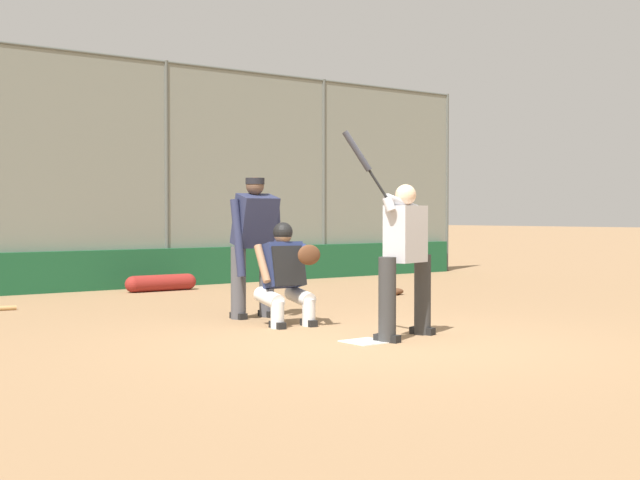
% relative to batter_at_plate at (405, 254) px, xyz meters
% --- Properties ---
extents(ground_plane, '(160.00, 160.00, 0.00)m').
position_rel_batter_at_plate_xyz_m(ground_plane, '(0.52, -0.03, -0.91)').
color(ground_plane, '#93704C').
extents(home_plate_marker, '(0.43, 0.43, 0.01)m').
position_rel_batter_at_plate_xyz_m(home_plate_marker, '(0.52, -0.03, -0.90)').
color(home_plate_marker, white).
rests_on(home_plate_marker, ground_plane).
extents(backstop_fence, '(18.83, 0.08, 4.23)m').
position_rel_batter_at_plate_xyz_m(backstop_fence, '(0.52, -7.93, 1.29)').
color(backstop_fence, '#515651').
rests_on(backstop_fence, ground_plane).
extents(padding_wall, '(18.37, 0.18, 0.71)m').
position_rel_batter_at_plate_xyz_m(padding_wall, '(0.52, -7.83, -0.56)').
color(padding_wall, '#19512D').
rests_on(padding_wall, ground_plane).
extents(batter_at_plate, '(1.14, 0.55, 2.23)m').
position_rel_batter_at_plate_xyz_m(batter_at_plate, '(0.00, 0.00, 0.00)').
color(batter_at_plate, '#333333').
rests_on(batter_at_plate, ground_plane).
extents(catcher_behind_plate, '(0.67, 0.81, 1.25)m').
position_rel_batter_at_plate_xyz_m(catcher_behind_plate, '(0.38, -1.68, -0.26)').
color(catcher_behind_plate, silver).
rests_on(catcher_behind_plate, ground_plane).
extents(umpire_home, '(0.74, 0.47, 1.83)m').
position_rel_batter_at_plate_xyz_m(umpire_home, '(0.24, -2.56, 0.08)').
color(umpire_home, '#4C4C51').
rests_on(umpire_home, ground_plane).
extents(fielding_glove_on_dirt, '(0.31, 0.24, 0.11)m').
position_rel_batter_at_plate_xyz_m(fielding_glove_on_dirt, '(-3.48, -3.91, -0.85)').
color(fielding_glove_on_dirt, '#56331E').
rests_on(fielding_glove_on_dirt, ground_plane).
extents(baseball_loose, '(0.07, 0.07, 0.07)m').
position_rel_batter_at_plate_xyz_m(baseball_loose, '(-0.95, -2.96, -0.87)').
color(baseball_loose, white).
rests_on(baseball_loose, ground_plane).
extents(equipment_bag_dugout_side, '(1.36, 0.29, 0.29)m').
position_rel_batter_at_plate_xyz_m(equipment_bag_dugout_side, '(-0.74, -7.00, -0.77)').
color(equipment_bag_dugout_side, maroon).
rests_on(equipment_bag_dugout_side, ground_plane).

